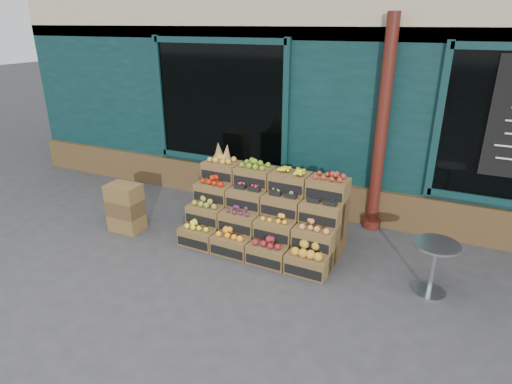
% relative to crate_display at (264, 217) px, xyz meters
% --- Properties ---
extents(ground, '(60.00, 60.00, 0.00)m').
position_rel_crate_display_xyz_m(ground, '(0.12, -0.81, -0.43)').
color(ground, '#39393B').
rests_on(ground, ground).
extents(shop_facade, '(12.00, 6.24, 4.80)m').
position_rel_crate_display_xyz_m(shop_facade, '(0.12, 4.30, 1.97)').
color(shop_facade, '#0C2B2C').
rests_on(shop_facade, ground).
extents(crate_display, '(2.25, 1.14, 1.39)m').
position_rel_crate_display_xyz_m(crate_display, '(0.00, 0.00, 0.00)').
color(crate_display, brown).
rests_on(crate_display, ground).
extents(spare_crates, '(0.51, 0.35, 0.76)m').
position_rel_crate_display_xyz_m(spare_crates, '(-2.14, -0.51, -0.05)').
color(spare_crates, brown).
rests_on(spare_crates, ground).
extents(bistro_table, '(0.53, 0.53, 0.67)m').
position_rel_crate_display_xyz_m(bistro_table, '(2.32, -0.27, -0.01)').
color(bistro_table, '#B5B8BC').
rests_on(bistro_table, ground).
extents(shopkeeper, '(0.89, 0.67, 2.20)m').
position_rel_crate_display_xyz_m(shopkeeper, '(-1.60, 2.18, 0.67)').
color(shopkeeper, '#1D6620').
rests_on(shopkeeper, ground).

